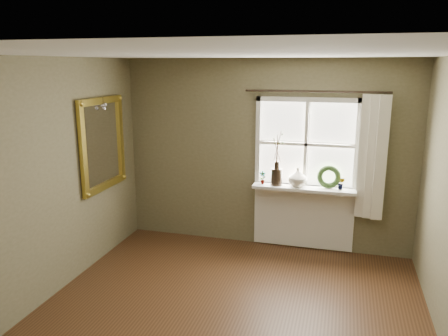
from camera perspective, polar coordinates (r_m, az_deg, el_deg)
floor at (r=4.49m, az=-0.43°, el=-20.69°), size 4.50×4.50×0.00m
ceiling at (r=3.72m, az=-0.50°, el=14.67°), size 4.50×4.50×0.00m
wall_back at (r=6.09m, az=5.51°, el=1.80°), size 4.00×0.10×2.60m
wall_left at (r=4.87m, az=-24.36°, el=-2.30°), size 0.10×4.50×2.60m
window_frame at (r=5.91m, az=10.68°, el=3.07°), size 1.36×0.06×1.24m
window_sill at (r=5.94m, az=10.35°, el=-2.63°), size 1.36×0.26×0.04m
window_apron at (r=6.18m, az=10.27°, el=-6.28°), size 1.36×0.04×0.88m
dark_jug at (r=5.94m, az=6.87°, el=-1.15°), size 0.20×0.20×0.23m
cream_vase at (r=5.91m, az=9.59°, el=-1.18°), size 0.28×0.28×0.26m
wreath at (r=5.92m, az=13.52°, el=-1.45°), size 0.31×0.15×0.32m
potted_plant_left at (r=5.98m, az=5.05°, el=-1.25°), size 0.11×0.09×0.18m
potted_plant_right at (r=5.89m, az=15.06°, el=-1.97°), size 0.10×0.09×0.16m
curtain at (r=5.83m, az=18.79°, el=1.28°), size 0.36×0.12×1.59m
curtain_rod at (r=5.77m, az=11.93°, el=9.76°), size 1.84×0.03×0.03m
gilt_mirror at (r=5.84m, az=-15.55°, el=3.09°), size 0.10×1.00×1.19m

